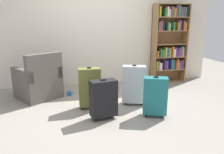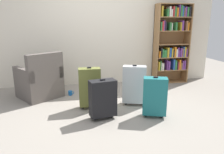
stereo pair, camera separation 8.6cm
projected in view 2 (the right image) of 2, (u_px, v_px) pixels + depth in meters
The scene contains 9 objects.
ground_plane at pixel (109, 111), 3.50m from camera, with size 10.11×10.11×0.00m, color gray.
back_wall at pixel (96, 29), 4.84m from camera, with size 5.78×0.10×2.60m, color beige.
bookshelf at pixel (172, 42), 5.02m from camera, with size 0.82×0.32×1.86m.
armchair at pixel (40, 82), 4.09m from camera, with size 0.98×0.98×0.90m.
mug at pixel (70, 93), 4.26m from camera, with size 0.12×0.08×0.10m.
suitcase_black at pixel (103, 98), 3.15m from camera, with size 0.43×0.28×0.63m.
suitcase_teal at pixel (155, 96), 3.20m from camera, with size 0.40×0.29×0.65m.
suitcase_silver at pixel (134, 84), 3.68m from camera, with size 0.44×0.30×0.73m.
suitcase_olive at pixel (90, 87), 3.54m from camera, with size 0.37×0.19×0.72m.
Camera 2 is at (-0.55, -3.21, 1.43)m, focal length 33.45 mm.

